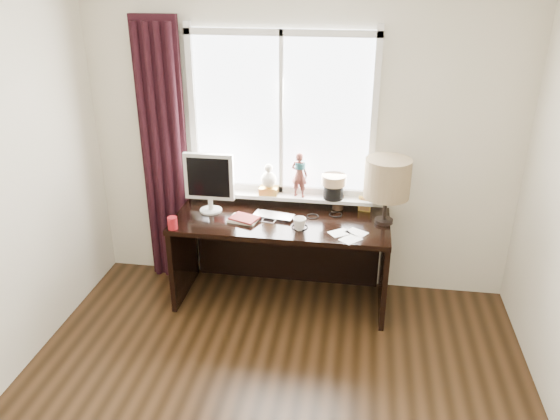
% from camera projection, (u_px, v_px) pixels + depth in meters
% --- Properties ---
extents(wall_back, '(3.50, 0.00, 2.60)m').
position_uv_depth(wall_back, '(300.00, 139.00, 4.40)').
color(wall_back, beige).
rests_on(wall_back, ground).
extents(laptop, '(0.36, 0.26, 0.03)m').
position_uv_depth(laptop, '(274.00, 216.00, 4.33)').
color(laptop, silver).
rests_on(laptop, desk).
extents(mug, '(0.14, 0.14, 0.10)m').
position_uv_depth(mug, '(300.00, 223.00, 4.12)').
color(mug, white).
rests_on(mug, desk).
extents(red_cup, '(0.07, 0.07, 0.10)m').
position_uv_depth(red_cup, '(173.00, 223.00, 4.13)').
color(red_cup, maroon).
rests_on(red_cup, desk).
extents(window, '(1.52, 0.22, 1.40)m').
position_uv_depth(window, '(282.00, 139.00, 4.37)').
color(window, white).
rests_on(window, ground).
extents(curtain, '(0.38, 0.09, 2.25)m').
position_uv_depth(curtain, '(164.00, 157.00, 4.55)').
color(curtain, black).
rests_on(curtain, floor).
extents(desk, '(1.70, 0.70, 0.75)m').
position_uv_depth(desk, '(283.00, 241.00, 4.49)').
color(desk, black).
rests_on(desk, floor).
extents(monitor, '(0.40, 0.18, 0.49)m').
position_uv_depth(monitor, '(209.00, 179.00, 4.33)').
color(monitor, beige).
rests_on(monitor, desk).
extents(notebook_stack, '(0.26, 0.22, 0.03)m').
position_uv_depth(notebook_stack, '(244.00, 219.00, 4.27)').
color(notebook_stack, beige).
rests_on(notebook_stack, desk).
extents(brush_holder, '(0.09, 0.09, 0.25)m').
position_uv_depth(brush_holder, '(338.00, 202.00, 4.46)').
color(brush_holder, black).
rests_on(brush_holder, desk).
extents(icon_frame, '(0.10, 0.04, 0.13)m').
position_uv_depth(icon_frame, '(365.00, 204.00, 4.41)').
color(icon_frame, gold).
rests_on(icon_frame, desk).
extents(table_lamp, '(0.35, 0.35, 0.52)m').
position_uv_depth(table_lamp, '(387.00, 179.00, 4.10)').
color(table_lamp, black).
rests_on(table_lamp, desk).
extents(loose_papers, '(0.31, 0.30, 0.00)m').
position_uv_depth(loose_papers, '(349.00, 235.00, 4.05)').
color(loose_papers, white).
rests_on(loose_papers, desk).
extents(desk_cables, '(0.41, 0.42, 0.01)m').
position_uv_depth(desk_cables, '(314.00, 220.00, 4.28)').
color(desk_cables, black).
rests_on(desk_cables, desk).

